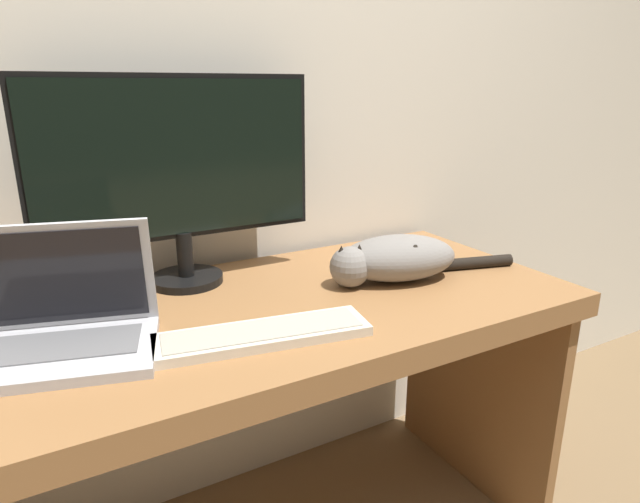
# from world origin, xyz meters

# --- Properties ---
(wall_back) EXTENTS (6.40, 0.06, 2.60)m
(wall_back) POSITION_xyz_m (0.00, 0.73, 1.30)
(wall_back) COLOR silver
(wall_back) RESTS_ON ground_plane
(desk) EXTENTS (1.62, 0.67, 0.76)m
(desk) POSITION_xyz_m (0.00, 0.34, 0.61)
(desk) COLOR olive
(desk) RESTS_ON ground_plane
(monitor) EXTENTS (0.69, 0.18, 0.51)m
(monitor) POSITION_xyz_m (-0.05, 0.57, 1.05)
(monitor) COLOR black
(monitor) RESTS_ON desk
(laptop) EXTENTS (0.40, 0.32, 0.24)m
(laptop) POSITION_xyz_m (-0.37, 0.31, 0.81)
(laptop) COLOR #B7B7BC
(laptop) RESTS_ON desk
(external_keyboard) EXTENTS (0.44, 0.19, 0.02)m
(external_keyboard) POSITION_xyz_m (-0.01, 0.17, 0.77)
(external_keyboard) COLOR beige
(external_keyboard) RESTS_ON desk
(cat) EXTENTS (0.54, 0.25, 0.12)m
(cat) POSITION_xyz_m (0.42, 0.33, 0.82)
(cat) COLOR gray
(cat) RESTS_ON desk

